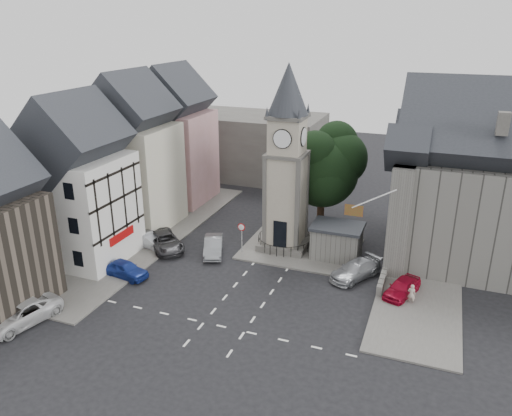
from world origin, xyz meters
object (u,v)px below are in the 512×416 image
at_px(stone_shelter, 337,241).
at_px(car_east_red, 402,287).
at_px(car_west_blue, 125,269).
at_px(clock_tower, 287,161).
at_px(pedestrian, 412,294).

distance_m(stone_shelter, car_east_red, 7.52).
xyz_separation_m(car_west_blue, car_east_red, (21.04, 4.86, -0.01)).
distance_m(clock_tower, stone_shelter, 8.15).
height_order(clock_tower, car_west_blue, clock_tower).
bearing_deg(pedestrian, clock_tower, -25.97).
distance_m(car_west_blue, car_east_red, 21.59).
relative_size(clock_tower, stone_shelter, 3.78).
distance_m(stone_shelter, pedestrian, 8.70).
xyz_separation_m(clock_tower, car_east_red, (10.76, -4.99, -7.45)).
height_order(clock_tower, pedestrian, clock_tower).
bearing_deg(clock_tower, car_east_red, -24.89).
bearing_deg(pedestrian, stone_shelter, -37.84).
bearing_deg(car_east_red, car_west_blue, -146.62).
bearing_deg(pedestrian, car_west_blue, 11.60).
bearing_deg(clock_tower, stone_shelter, -5.84).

